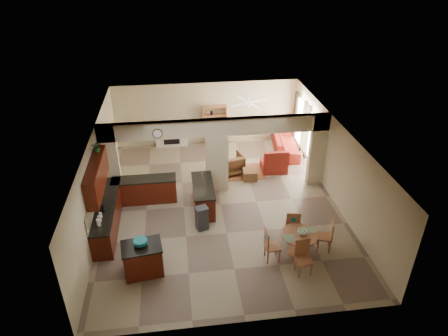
{
  "coord_description": "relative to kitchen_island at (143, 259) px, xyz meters",
  "views": [
    {
      "loc": [
        -1.36,
        -11.42,
        8.03
      ],
      "look_at": [
        0.16,
        0.3,
        1.28
      ],
      "focal_mm": 32.0,
      "sensor_mm": 36.0,
      "label": 1
    }
  ],
  "objects": [
    {
      "name": "glazed_door",
      "position": [
        6.47,
        6.12,
        0.58
      ],
      "size": [
        0.02,
        0.7,
        2.1
      ],
      "primitive_type": "cube",
      "color": "white",
      "rests_on": "wall_right"
    },
    {
      "name": "kitchen_island",
      "position": [
        0.0,
        0.0,
        0.0
      ],
      "size": [
        1.17,
        0.91,
        0.93
      ],
      "rotation": [
        0.0,
        0.0,
        0.14
      ],
      "color": "#3F1607",
      "rests_on": "floor"
    },
    {
      "name": "wall_clock",
      "position": [
        0.5,
        3.82,
        1.98
      ],
      "size": [
        0.34,
        0.03,
        0.34
      ],
      "primitive_type": "cylinder",
      "rotation": [
        1.57,
        0.0,
        0.0
      ],
      "color": "#50371A",
      "rests_on": "partition_header"
    },
    {
      "name": "shelving_unit",
      "position": [
        2.85,
        7.79,
        0.43
      ],
      "size": [
        1.0,
        0.32,
        1.8
      ],
      "primitive_type": "cube",
      "color": "#9F5C36",
      "rests_on": "floor"
    },
    {
      "name": "wall_front",
      "position": [
        2.5,
        -2.03,
        0.93
      ],
      "size": [
        8.0,
        0.0,
        8.0
      ],
      "primitive_type": "plane",
      "rotation": [
        -1.57,
        0.0,
        0.0
      ],
      "color": "#BEB18B",
      "rests_on": "floor"
    },
    {
      "name": "wall_back",
      "position": [
        2.5,
        7.97,
        0.93
      ],
      "size": [
        8.0,
        0.0,
        8.0
      ],
      "primitive_type": "plane",
      "rotation": [
        1.57,
        0.0,
        0.0
      ],
      "color": "#BEB18B",
      "rests_on": "floor"
    },
    {
      "name": "kitchen_counter",
      "position": [
        -0.76,
        2.72,
        -0.0
      ],
      "size": [
        2.52,
        3.29,
        1.48
      ],
      "color": "#3F1607",
      "rests_on": "floor"
    },
    {
      "name": "chair_west",
      "position": [
        3.56,
        0.05,
        0.09
      ],
      "size": [
        0.44,
        0.43,
        1.02
      ],
      "rotation": [
        0.0,
        0.0,
        1.6
      ],
      "color": "#9F5C36",
      "rests_on": "floor"
    },
    {
      "name": "chair_south",
      "position": [
        4.35,
        -0.5,
        0.09
      ],
      "size": [
        0.46,
        0.46,
        1.02
      ],
      "rotation": [
        0.0,
        0.0,
        0.09
      ],
      "color": "#9F5C36",
      "rests_on": "floor"
    },
    {
      "name": "window_b",
      "position": [
        6.47,
        6.97,
        0.73
      ],
      "size": [
        0.02,
        0.9,
        1.9
      ],
      "primitive_type": "cube",
      "color": "white",
      "rests_on": "wall_right"
    },
    {
      "name": "partition_right_pier",
      "position": [
        6.2,
        3.97,
        0.93
      ],
      "size": [
        0.6,
        0.25,
        2.8
      ],
      "primitive_type": "cube",
      "color": "#BEB18B",
      "rests_on": "floor"
    },
    {
      "name": "wall_right",
      "position": [
        6.5,
        2.97,
        0.93
      ],
      "size": [
        0.0,
        10.0,
        10.0
      ],
      "primitive_type": "plane",
      "rotation": [
        1.57,
        0.0,
        -1.57
      ],
      "color": "#BEB18B",
      "rests_on": "floor"
    },
    {
      "name": "teal_bowl",
      "position": [
        -0.01,
        0.03,
        0.55
      ],
      "size": [
        0.37,
        0.37,
        0.18
      ],
      "primitive_type": "cylinder",
      "color": "#127581",
      "rests_on": "kitchen_island"
    },
    {
      "name": "plant",
      "position": [
        -1.32,
        2.9,
        2.08
      ],
      "size": [
        0.34,
        0.3,
        0.35
      ],
      "primitive_type": "imported",
      "rotation": [
        0.0,
        0.0,
        -0.11
      ],
      "color": "#164F15",
      "rests_on": "upper_cabinets"
    },
    {
      "name": "floor",
      "position": [
        2.5,
        2.97,
        -0.47
      ],
      "size": [
        10.0,
        10.0,
        0.0
      ],
      "primitive_type": "plane",
      "color": "gray",
      "rests_on": "ground"
    },
    {
      "name": "chaise",
      "position": [
        4.9,
        5.07,
        -0.27
      ],
      "size": [
        1.0,
        0.83,
        0.39
      ],
      "primitive_type": "cube",
      "rotation": [
        0.0,
        0.0,
        -0.03
      ],
      "color": "maroon",
      "rests_on": "floor"
    },
    {
      "name": "drape_a_left",
      "position": [
        6.43,
        4.67,
        0.73
      ],
      "size": [
        0.1,
        0.28,
        2.3
      ],
      "primitive_type": "cube",
      "color": "#3D1C18",
      "rests_on": "wall_right"
    },
    {
      "name": "drape_b_right",
      "position": [
        6.43,
        7.57,
        0.73
      ],
      "size": [
        0.1,
        0.28,
        2.3
      ],
      "primitive_type": "cube",
      "color": "#3D1C18",
      "rests_on": "wall_right"
    },
    {
      "name": "partition_left_pier",
      "position": [
        -1.2,
        3.97,
        0.93
      ],
      "size": [
        0.6,
        0.25,
        2.8
      ],
      "primitive_type": "cube",
      "color": "#BEB18B",
      "rests_on": "floor"
    },
    {
      "name": "rug",
      "position": [
        3.7,
        5.07,
        -0.46
      ],
      "size": [
        1.6,
        1.3,
        0.01
      ],
      "primitive_type": "cube",
      "color": "brown",
      "rests_on": "floor"
    },
    {
      "name": "sofa",
      "position": [
        5.8,
        6.64,
        -0.1
      ],
      "size": [
        2.62,
        1.33,
        0.73
      ],
      "primitive_type": "imported",
      "rotation": [
        0.0,
        0.0,
        1.43
      ],
      "color": "maroon",
      "rests_on": "floor"
    },
    {
      "name": "fireplace",
      "position": [
        0.9,
        7.8,
        0.15
      ],
      "size": [
        1.6,
        0.35,
        1.2
      ],
      "color": "beige",
      "rests_on": "floor"
    },
    {
      "name": "dining_table",
      "position": [
        4.45,
        0.18,
        0.02
      ],
      "size": [
        1.05,
        1.05,
        0.72
      ],
      "color": "#9F5C36",
      "rests_on": "floor"
    },
    {
      "name": "ceiling",
      "position": [
        2.5,
        2.97,
        2.33
      ],
      "size": [
        10.0,
        10.0,
        0.0
      ],
      "primitive_type": "plane",
      "rotation": [
        3.14,
        0.0,
        0.0
      ],
      "color": "white",
      "rests_on": "wall_back"
    },
    {
      "name": "armchair",
      "position": [
        3.22,
        5.14,
        -0.08
      ],
      "size": [
        1.02,
        1.03,
        0.78
      ],
      "primitive_type": "imported",
      "rotation": [
        0.0,
        0.0,
        3.39
      ],
      "color": "maroon",
      "rests_on": "floor"
    },
    {
      "name": "chair_east",
      "position": [
        5.35,
        0.26,
        0.09
      ],
      "size": [
        0.53,
        0.53,
        1.02
      ],
      "rotation": [
        0.0,
        0.0,
        4.38
      ],
      "color": "#9F5C36",
      "rests_on": "floor"
    },
    {
      "name": "upper_cabinets",
      "position": [
        -1.32,
        2.17,
        1.45
      ],
      "size": [
        0.35,
        2.4,
        0.9
      ],
      "primitive_type": "cube",
      "color": "#3F1607",
      "rests_on": "wall_left"
    },
    {
      "name": "ottoman",
      "position": [
        3.83,
        4.53,
        -0.28
      ],
      "size": [
        0.55,
        0.55,
        0.38
      ],
      "primitive_type": "cube",
      "rotation": [
        0.0,
        0.0,
        -0.05
      ],
      "color": "maroon",
      "rests_on": "floor"
    },
    {
      "name": "ceiling_fan",
      "position": [
        4.0,
        5.97,
        2.09
      ],
      "size": [
        1.0,
        1.0,
        0.1
      ],
      "primitive_type": "cylinder",
      "color": "white",
      "rests_on": "ceiling"
    },
    {
      "name": "drape_b_left",
      "position": [
        6.43,
        6.37,
        0.73
      ],
      "size": [
        0.1,
        0.28,
        2.3
      ],
      "primitive_type": "cube",
      "color": "#3D1C18",
      "rests_on": "wall_right"
    },
    {
      "name": "trash_can",
      "position": [
        1.75,
        1.71,
        -0.09
      ],
      "size": [
        0.43,
        0.39,
        0.75
      ],
      "primitive_type": "cube",
      "rotation": [
        0.0,
        0.0,
        0.31
      ],
      "color": "#2C2C2F",
      "rests_on": "floor"
    },
    {
      "name": "peninsula",
      "position": [
        1.9,
        2.86,
        -0.01
      ],
      "size": [
        0.7,
        1.85,
        0.91
      ],
      "color": "#3F1607",
      "rests_on": "floor"
    },
    {
      "name": "drape_a_right",
      "position": [
        6.43,
        5.87,
        0.73
      ],
      "size": [
        0.1,
        0.28,
        2.3
      ],
      "primitive_type": "cube",
      "color": "#3D1C18",
      "rests_on": "wall_right"
    },
    {
      "name": "fruit_bowl",
      "position": [
        4.52,
        0.18,
        0.32
      ],
      "size": [
        0.27,
        0.27,
        0.14
      ],
      "primitive_type": "cylinder",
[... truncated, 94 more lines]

